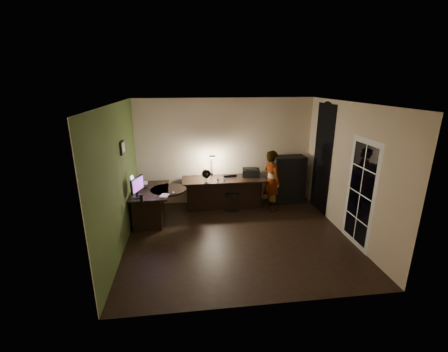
{
  "coord_description": "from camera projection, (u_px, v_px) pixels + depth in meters",
  "views": [
    {
      "loc": [
        -0.98,
        -5.45,
        3.07
      ],
      "look_at": [
        -0.15,
        1.05,
        1.0
      ],
      "focal_mm": 24.0,
      "sensor_mm": 36.0,
      "label": 1
    }
  ],
  "objects": [
    {
      "name": "office_chair",
      "position": [
        232.0,
        193.0,
        7.47
      ],
      "size": [
        0.53,
        0.53,
        0.83
      ],
      "primitive_type": "cube",
      "rotation": [
        0.0,
        0.0,
        0.14
      ],
      "color": "black",
      "rests_on": "floor"
    },
    {
      "name": "phone",
      "position": [
        146.0,
        188.0,
        6.8
      ],
      "size": [
        0.1,
        0.13,
        0.01
      ],
      "primitive_type": "cube",
      "rotation": [
        0.0,
        0.0,
        -0.33
      ],
      "color": "black",
      "rests_on": "desk_left"
    },
    {
      "name": "floor",
      "position": [
        238.0,
        237.0,
        6.2
      ],
      "size": [
        4.5,
        4.0,
        0.01
      ],
      "primitive_type": "cube",
      "color": "black",
      "rests_on": "ground"
    },
    {
      "name": "arched_doorway",
      "position": [
        322.0,
        159.0,
        7.17
      ],
      "size": [
        0.01,
        0.9,
        2.6
      ],
      "primitive_type": "cube",
      "color": "black",
      "rests_on": "floor"
    },
    {
      "name": "notepad",
      "position": [
        164.0,
        195.0,
        6.34
      ],
      "size": [
        0.22,
        0.26,
        0.01
      ],
      "primitive_type": "cube",
      "rotation": [
        0.0,
        0.0,
        -0.27
      ],
      "color": "silver",
      "rests_on": "desk_left"
    },
    {
      "name": "printer",
      "position": [
        251.0,
        172.0,
        7.61
      ],
      "size": [
        0.48,
        0.41,
        0.19
      ],
      "primitive_type": "cube",
      "rotation": [
        0.0,
        0.0,
        -0.19
      ],
      "color": "black",
      "rests_on": "desk_right"
    },
    {
      "name": "desk_left",
      "position": [
        151.0,
        205.0,
        6.81
      ],
      "size": [
        0.83,
        1.32,
        0.76
      ],
      "primitive_type": "cube",
      "rotation": [
        0.0,
        0.0,
        0.01
      ],
      "color": "black",
      "rests_on": "floor"
    },
    {
      "name": "wall_back",
      "position": [
        225.0,
        152.0,
        7.69
      ],
      "size": [
        4.5,
        0.01,
        2.7
      ],
      "primitive_type": "cube",
      "color": "beige",
      "rests_on": "floor"
    },
    {
      "name": "green_wall_overlay",
      "position": [
        119.0,
        179.0,
        5.52
      ],
      "size": [
        0.0,
        4.0,
        2.7
      ],
      "primitive_type": "cube",
      "color": "#405626",
      "rests_on": "floor"
    },
    {
      "name": "speaker",
      "position": [
        141.0,
        199.0,
        5.96
      ],
      "size": [
        0.09,
        0.09,
        0.17
      ],
      "primitive_type": "cylinder",
      "rotation": [
        0.0,
        0.0,
        -0.43
      ],
      "color": "black",
      "rests_on": "desk_left"
    },
    {
      "name": "wall_front",
      "position": [
        265.0,
        220.0,
        3.9
      ],
      "size": [
        4.5,
        0.01,
        2.7
      ],
      "primitive_type": "cube",
      "color": "beige",
      "rests_on": "floor"
    },
    {
      "name": "ceiling",
      "position": [
        240.0,
        103.0,
        5.38
      ],
      "size": [
        4.5,
        4.0,
        0.01
      ],
      "primitive_type": "cube",
      "color": "silver",
      "rests_on": "floor"
    },
    {
      "name": "mouse",
      "position": [
        173.0,
        193.0,
        6.48
      ],
      "size": [
        0.09,
        0.1,
        0.03
      ],
      "primitive_type": "ellipsoid",
      "rotation": [
        0.0,
        0.0,
        -0.38
      ],
      "color": "silver",
      "rests_on": "desk_left"
    },
    {
      "name": "headphones",
      "position": [
        221.0,
        179.0,
        7.2
      ],
      "size": [
        0.21,
        0.14,
        0.09
      ],
      "primitive_type": "cube",
      "rotation": [
        0.0,
        0.0,
        0.32
      ],
      "color": "#2B5993",
      "rests_on": "desk_right"
    },
    {
      "name": "french_door",
      "position": [
        360.0,
        194.0,
        5.63
      ],
      "size": [
        0.02,
        0.92,
        2.1
      ],
      "primitive_type": "cube",
      "color": "white",
      "rests_on": "floor"
    },
    {
      "name": "laptop",
      "position": [
        140.0,
        178.0,
        6.81
      ],
      "size": [
        0.37,
        0.35,
        0.25
      ],
      "primitive_type": "cube",
      "rotation": [
        0.0,
        0.0,
        0.04
      ],
      "color": "silver",
      "rests_on": "laptop_stand"
    },
    {
      "name": "cabinet",
      "position": [
        288.0,
        179.0,
        7.83
      ],
      "size": [
        0.85,
        0.45,
        1.25
      ],
      "primitive_type": "cube",
      "rotation": [
        0.0,
        0.0,
        0.04
      ],
      "color": "black",
      "rests_on": "floor"
    },
    {
      "name": "wall_left",
      "position": [
        118.0,
        179.0,
        5.52
      ],
      "size": [
        0.01,
        4.0,
        2.7
      ],
      "primitive_type": "cube",
      "color": "beige",
      "rests_on": "floor"
    },
    {
      "name": "framed_picture",
      "position": [
        122.0,
        148.0,
        5.8
      ],
      "size": [
        0.04,
        0.3,
        0.25
      ],
      "primitive_type": "cube",
      "color": "black",
      "rests_on": "wall_left"
    },
    {
      "name": "person",
      "position": [
        272.0,
        181.0,
        7.32
      ],
      "size": [
        0.53,
        0.63,
        1.51
      ],
      "primitive_type": "imported",
      "rotation": [
        0.0,
        0.0,
        1.93
      ],
      "color": "#D8A88C",
      "rests_on": "floor"
    },
    {
      "name": "desk_fan",
      "position": [
        206.0,
        176.0,
        7.07
      ],
      "size": [
        0.24,
        0.19,
        0.32
      ],
      "primitive_type": "cube",
      "rotation": [
        0.0,
        0.0,
        0.4
      ],
      "color": "black",
      "rests_on": "desk_right"
    },
    {
      "name": "desk_lamp",
      "position": [
        212.0,
        164.0,
        7.56
      ],
      "size": [
        0.23,
        0.3,
        0.59
      ],
      "primitive_type": "cube",
      "rotation": [
        0.0,
        0.0,
        0.39
      ],
      "color": "black",
      "rests_on": "desk_right"
    },
    {
      "name": "wall_right",
      "position": [
        348.0,
        170.0,
        6.07
      ],
      "size": [
        0.01,
        4.0,
        2.7
      ],
      "primitive_type": "cube",
      "color": "beige",
      "rests_on": "floor"
    },
    {
      "name": "monitor",
      "position": [
        137.0,
        190.0,
        6.21
      ],
      "size": [
        0.25,
        0.49,
        0.32
      ],
      "primitive_type": "cube",
      "rotation": [
        0.0,
        0.0,
        -0.34
      ],
      "color": "black",
      "rests_on": "desk_left"
    },
    {
      "name": "laptop_stand",
      "position": [
        138.0,
        185.0,
        6.86
      ],
      "size": [
        0.25,
        0.22,
        0.09
      ],
      "primitive_type": "cube",
      "rotation": [
        0.0,
        0.0,
        -0.24
      ],
      "color": "silver",
      "rests_on": "desk_left"
    },
    {
      "name": "desk_right",
      "position": [
        224.0,
        193.0,
        7.55
      ],
      "size": [
        2.06,
        0.73,
        0.77
      ],
      "primitive_type": "cube",
      "rotation": [
        0.0,
        0.0,
        -0.0
      ],
      "color": "black",
      "rests_on": "floor"
    },
    {
      "name": "pen",
      "position": [
        166.0,
        187.0,
        6.86
      ],
      "size": [
        0.07,
        0.12,
        0.01
      ],
      "primitive_type": "cube",
      "rotation": [
        0.0,
        0.0,
        0.45
      ],
      "color": "black",
      "rests_on": "desk_left"
    }
  ]
}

